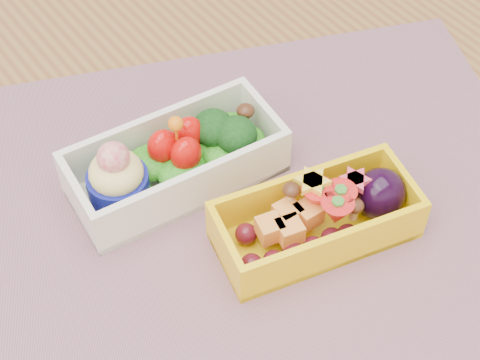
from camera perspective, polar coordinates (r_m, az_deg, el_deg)
table at (r=0.70m, az=-3.66°, el=-8.97°), size 1.20×0.80×0.75m
placemat at (r=0.63m, az=-0.28°, el=-2.85°), size 0.64×0.57×0.00m
bento_white at (r=0.64m, az=-4.84°, el=1.36°), size 0.18×0.09×0.07m
bento_yellow at (r=0.60m, az=5.95°, el=-2.75°), size 0.17×0.10×0.05m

